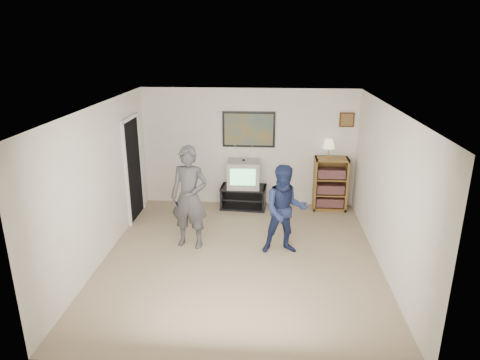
# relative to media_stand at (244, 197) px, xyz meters

# --- Properties ---
(room_shell) EXTENTS (4.51, 5.00, 2.51)m
(room_shell) POSITION_rel_media_stand_xyz_m (0.09, -1.88, 1.01)
(room_shell) COLOR #77634B
(room_shell) RESTS_ON ground
(media_stand) EXTENTS (0.98, 0.59, 0.48)m
(media_stand) POSITION_rel_media_stand_xyz_m (0.00, 0.00, 0.00)
(media_stand) COLOR black
(media_stand) RESTS_ON room_shell
(crt_television) EXTENTS (0.68, 0.58, 0.56)m
(crt_television) POSITION_rel_media_stand_xyz_m (0.00, 0.00, 0.52)
(crt_television) COLOR #989894
(crt_television) RESTS_ON media_stand
(bookshelf) EXTENTS (0.68, 0.39, 1.12)m
(bookshelf) POSITION_rel_media_stand_xyz_m (1.82, 0.05, 0.32)
(bookshelf) COLOR brown
(bookshelf) RESTS_ON room_shell
(table_lamp) EXTENTS (0.25, 0.25, 0.39)m
(table_lamp) POSITION_rel_media_stand_xyz_m (1.74, 0.09, 1.08)
(table_lamp) COLOR beige
(table_lamp) RESTS_ON bookshelf
(person_tall) EXTENTS (0.72, 0.53, 1.79)m
(person_tall) POSITION_rel_media_stand_xyz_m (-0.81, -1.80, 0.66)
(person_tall) COLOR #3A393D
(person_tall) RESTS_ON room_shell
(person_short) EXTENTS (0.81, 0.66, 1.53)m
(person_short) POSITION_rel_media_stand_xyz_m (0.81, -1.94, 0.53)
(person_short) COLOR #1A2347
(person_short) RESTS_ON room_shell
(controller_left) EXTENTS (0.04, 0.11, 0.03)m
(controller_left) POSITION_rel_media_stand_xyz_m (-0.76, -1.55, 0.93)
(controller_left) COLOR white
(controller_left) RESTS_ON person_tall
(controller_right) EXTENTS (0.07, 0.12, 0.03)m
(controller_right) POSITION_rel_media_stand_xyz_m (0.79, -1.71, 0.82)
(controller_right) COLOR white
(controller_right) RESTS_ON person_short
(poster) EXTENTS (1.10, 0.03, 0.75)m
(poster) POSITION_rel_media_stand_xyz_m (0.09, 0.25, 1.41)
(poster) COLOR black
(poster) RESTS_ON room_shell
(air_vent) EXTENTS (0.28, 0.02, 0.14)m
(air_vent) POSITION_rel_media_stand_xyz_m (-0.46, 0.25, 1.71)
(air_vent) COLOR white
(air_vent) RESTS_ON room_shell
(small_picture) EXTENTS (0.30, 0.03, 0.30)m
(small_picture) POSITION_rel_media_stand_xyz_m (2.09, 0.25, 1.64)
(small_picture) COLOR #452416
(small_picture) RESTS_ON room_shell
(doorway) EXTENTS (0.03, 0.85, 2.00)m
(doorway) POSITION_rel_media_stand_xyz_m (-2.15, -0.63, 0.76)
(doorway) COLOR black
(doorway) RESTS_ON room_shell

